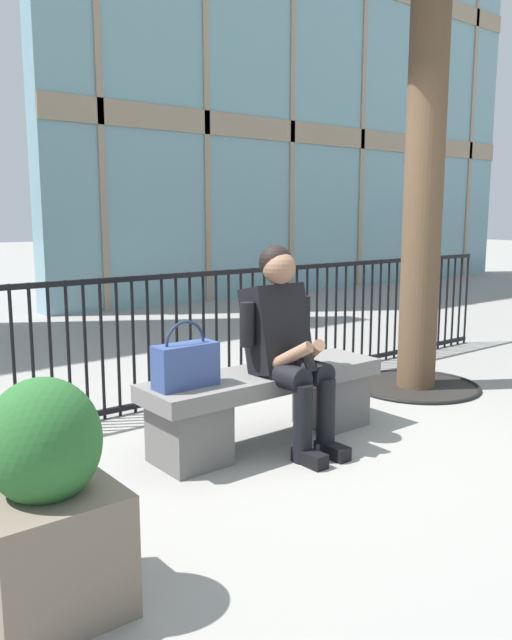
# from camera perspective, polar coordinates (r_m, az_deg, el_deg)

# --- Properties ---
(ground_plane) EXTENTS (60.00, 60.00, 0.00)m
(ground_plane) POSITION_cam_1_polar(r_m,az_deg,el_deg) (4.03, 0.90, -10.76)
(ground_plane) COLOR gray
(stone_bench) EXTENTS (1.60, 0.44, 0.45)m
(stone_bench) POSITION_cam_1_polar(r_m,az_deg,el_deg) (3.95, 0.91, -7.06)
(stone_bench) COLOR slate
(stone_bench) RESTS_ON ground
(seated_person_with_phone) EXTENTS (0.52, 0.66, 1.21)m
(seated_person_with_phone) POSITION_cam_1_polar(r_m,az_deg,el_deg) (3.79, 2.69, -1.86)
(seated_person_with_phone) COLOR black
(seated_person_with_phone) RESTS_ON ground
(handbag_on_bench) EXTENTS (0.36, 0.15, 0.37)m
(handbag_on_bench) POSITION_cam_1_polar(r_m,az_deg,el_deg) (3.53, -6.28, -3.91)
(handbag_on_bench) COLOR #33477F
(handbag_on_bench) RESTS_ON stone_bench
(plaza_railing) EXTENTS (7.32, 0.04, 0.97)m
(plaza_railing) POSITION_cam_1_polar(r_m,az_deg,el_deg) (4.71, -7.06, -1.64)
(plaza_railing) COLOR black
(plaza_railing) RESTS_ON ground
(planter) EXTENTS (0.47, 0.47, 0.85)m
(planter) POSITION_cam_1_polar(r_m,az_deg,el_deg) (2.41, -18.11, -15.52)
(planter) COLOR #726656
(planter) RESTS_ON ground
(building_facade_right) EXTENTS (10.68, 0.43, 9.00)m
(building_facade_right) POSITION_cam_1_polar(r_m,az_deg,el_deg) (12.59, 5.94, 23.72)
(building_facade_right) COLOR #729EA8
(building_facade_right) RESTS_ON ground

